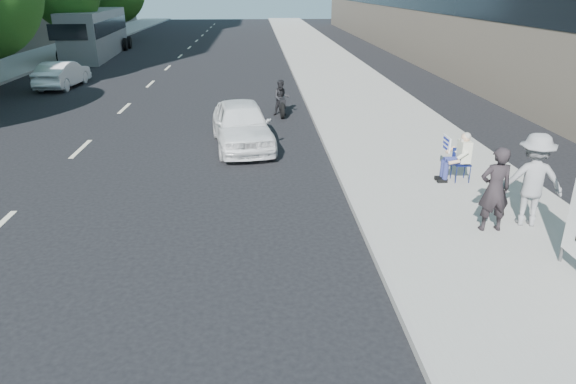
{
  "coord_description": "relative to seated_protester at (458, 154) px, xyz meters",
  "views": [
    {
      "loc": [
        -0.76,
        -8.34,
        4.89
      ],
      "look_at": [
        -0.19,
        1.05,
        1.12
      ],
      "focal_mm": 32.0,
      "sensor_mm": 36.0,
      "label": 1
    }
  ],
  "objects": [
    {
      "name": "pedestrian_woman",
      "position": [
        -0.36,
        -2.92,
        0.18
      ],
      "size": [
        0.67,
        0.44,
        1.8
      ],
      "primitive_type": "imported",
      "rotation": [
        0.0,
        0.0,
        3.16
      ],
      "color": "black",
      "rests_on": "near_sidewalk"
    },
    {
      "name": "jogger",
      "position": [
        0.54,
        -2.67,
        0.28
      ],
      "size": [
        1.42,
        1.01,
        2.0
      ],
      "primitive_type": "imported",
      "rotation": [
        0.0,
        0.0,
        2.92
      ],
      "color": "gray",
      "rests_on": "near_sidewalk"
    },
    {
      "name": "seated_protester",
      "position": [
        0.0,
        0.0,
        0.0
      ],
      "size": [
        0.83,
        1.12,
        1.31
      ],
      "color": "navy",
      "rests_on": "near_sidewalk"
    },
    {
      "name": "bus",
      "position": [
        -17.13,
        28.57,
        0.76
      ],
      "size": [
        3.36,
        12.2,
        3.3
      ],
      "rotation": [
        0.0,
        0.0,
        0.07
      ],
      "color": "gray",
      "rests_on": "ground"
    },
    {
      "name": "ground",
      "position": [
        -4.4,
        -4.01,
        -0.87
      ],
      "size": [
        160.0,
        160.0,
        0.0
      ],
      "primitive_type": "plane",
      "color": "black",
      "rests_on": "ground"
    },
    {
      "name": "motorcycle",
      "position": [
        -4.16,
        8.34,
        -0.24
      ],
      "size": [
        0.72,
        2.05,
        1.42
      ],
      "rotation": [
        0.0,
        0.0,
        0.05
      ],
      "color": "black",
      "rests_on": "ground"
    },
    {
      "name": "white_sedan_near",
      "position": [
        -5.67,
        3.96,
        -0.13
      ],
      "size": [
        2.35,
        4.58,
        1.49
      ],
      "primitive_type": "imported",
      "rotation": [
        0.0,
        0.0,
        0.14
      ],
      "color": "white",
      "rests_on": "ground"
    },
    {
      "name": "white_sedan_mid",
      "position": [
        -15.21,
        15.27,
        -0.19
      ],
      "size": [
        1.72,
        4.21,
        1.36
      ],
      "primitive_type": "imported",
      "rotation": [
        0.0,
        0.0,
        3.07
      ],
      "color": "white",
      "rests_on": "ground"
    },
    {
      "name": "near_sidewalk",
      "position": [
        -0.4,
        15.99,
        -0.8
      ],
      "size": [
        5.0,
        120.0,
        0.15
      ],
      "primitive_type": "cube",
      "color": "gray",
      "rests_on": "ground"
    }
  ]
}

